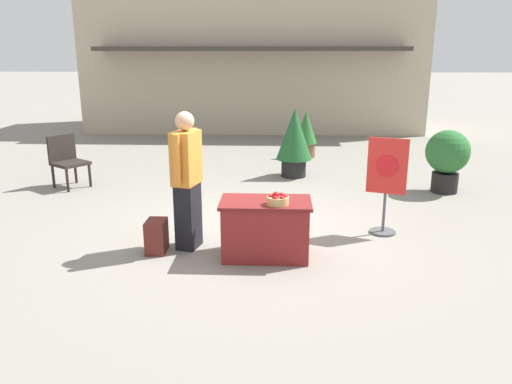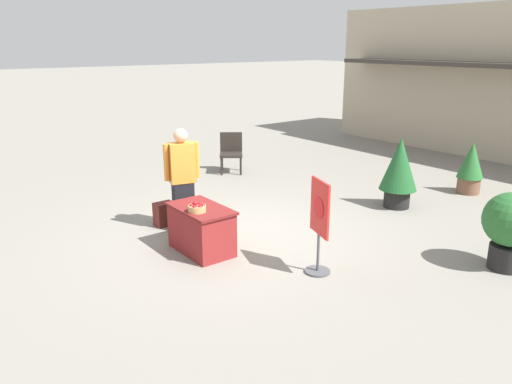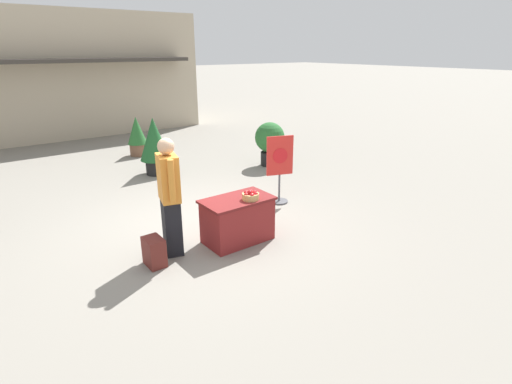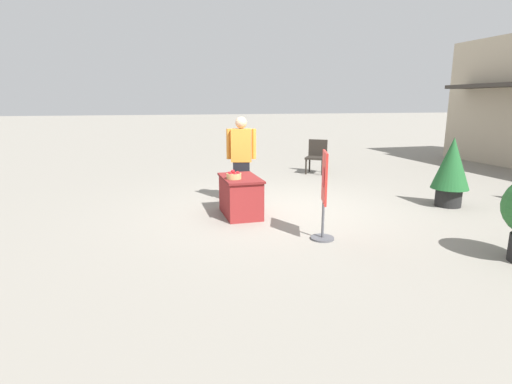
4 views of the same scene
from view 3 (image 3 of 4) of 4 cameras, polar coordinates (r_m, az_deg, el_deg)
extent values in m
plane|color=gray|center=(6.97, -8.41, -5.19)|extent=(120.00, 120.00, 0.00)
cube|color=#B7A88E|center=(16.28, -28.87, 14.50)|extent=(10.56, 3.56, 4.13)
cube|color=#38332D|center=(14.07, -27.65, 16.25)|extent=(8.98, 0.90, 0.12)
cube|color=maroon|center=(6.36, -2.65, -4.17)|extent=(1.04, 0.61, 0.68)
cube|color=maroon|center=(6.22, -2.70, -1.14)|extent=(1.11, 0.65, 0.04)
cylinder|color=tan|center=(6.16, -0.78, -0.63)|extent=(0.26, 0.26, 0.10)
sphere|color=red|center=(6.19, -0.21, -0.11)|extent=(0.08, 0.08, 0.08)
sphere|color=#A30F14|center=(6.22, -0.83, -0.03)|extent=(0.08, 0.08, 0.08)
sphere|color=red|center=(6.18, -1.44, -0.16)|extent=(0.08, 0.08, 0.08)
sphere|color=red|center=(6.10, -1.39, -0.45)|extent=(0.08, 0.08, 0.08)
sphere|color=red|center=(6.07, -0.60, -0.54)|extent=(0.08, 0.08, 0.08)
sphere|color=red|center=(6.12, -0.06, -0.36)|extent=(0.08, 0.08, 0.08)
sphere|color=red|center=(6.11, -0.88, -0.09)|extent=(0.08, 0.08, 0.08)
cube|color=black|center=(6.08, -11.90, -4.88)|extent=(0.32, 0.39, 0.85)
cube|color=orange|center=(5.81, -12.43, 1.97)|extent=(0.36, 0.47, 0.67)
sphere|color=tan|center=(5.69, -12.77, 6.38)|extent=(0.24, 0.24, 0.24)
cylinder|color=orange|center=(6.05, -12.91, 2.91)|extent=(0.09, 0.09, 0.62)
cylinder|color=orange|center=(5.56, -11.94, 1.48)|extent=(0.09, 0.09, 0.62)
cube|color=maroon|center=(5.89, -14.34, -8.28)|extent=(0.24, 0.34, 0.42)
cylinder|color=#4C4C51|center=(8.07, 3.30, -1.33)|extent=(0.36, 0.36, 0.03)
cylinder|color=#4C4C51|center=(7.96, 3.34, 0.61)|extent=(0.04, 0.04, 0.55)
cube|color=red|center=(7.77, 3.43, 5.21)|extent=(0.52, 0.21, 0.77)
cylinder|color=red|center=(7.75, 3.49, 5.18)|extent=(0.29, 0.11, 0.30)
cylinder|color=black|center=(10.58, 1.94, 4.81)|extent=(0.47, 0.47, 0.36)
sphere|color=#28662D|center=(10.44, 1.98, 7.82)|extent=(0.77, 0.77, 0.77)
cylinder|color=brown|center=(12.06, -16.44, 5.85)|extent=(0.48, 0.48, 0.34)
cone|color=#28662D|center=(11.94, -16.70, 8.43)|extent=(0.55, 0.55, 0.77)
cylinder|color=black|center=(10.12, -14.04, 3.53)|extent=(0.50, 0.50, 0.36)
cone|color=#1E5628|center=(9.95, -14.37, 7.36)|extent=(0.72, 0.72, 1.02)
camera|label=1|loc=(3.58, 67.85, -0.28)|focal=35.00mm
camera|label=2|loc=(9.54, 48.32, 14.75)|focal=35.00mm
camera|label=4|loc=(10.75, 36.35, 11.51)|focal=28.00mm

